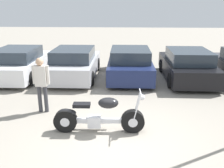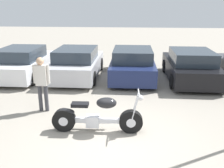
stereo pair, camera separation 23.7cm
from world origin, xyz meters
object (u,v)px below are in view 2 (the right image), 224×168
Objects in this scene: motorcycle at (96,117)px; parked_car_white at (24,63)px; parked_car_black at (190,66)px; person_standing at (42,80)px; parked_car_navy at (132,64)px; parked_car_silver at (77,63)px.

parked_car_white is (-4.03, 4.90, 0.22)m from motorcycle.
person_standing is at bearing -145.07° from parked_car_black.
person_standing reaches higher than parked_car_navy.
parked_car_white and parked_car_silver have the same top height.
person_standing is at bearing -94.16° from parked_car_silver.
person_standing is at bearing -125.36° from parked_car_navy.
motorcycle is 0.59× the size of parked_car_navy.
parked_car_navy is 1.00× the size of parked_car_black.
parked_car_black is (2.48, -0.23, 0.00)m from parked_car_navy.
parked_car_silver is 4.97m from parked_car_black.
parked_car_white is 1.00× the size of parked_car_navy.
motorcycle is 1.39× the size of person_standing.
parked_car_white is at bearing -178.07° from parked_car_navy.
parked_car_silver and parked_car_navy have the same top height.
parked_car_navy is (0.93, 5.07, 0.22)m from motorcycle.
parked_car_silver is 2.48m from parked_car_navy.
parked_car_white is at bearing 129.43° from motorcycle.
parked_car_white and parked_car_black have the same top height.
parked_car_black is (3.42, 4.84, 0.22)m from motorcycle.
parked_car_white is 4.97m from parked_car_navy.
parked_car_navy is at bearing 1.93° from parked_car_white.
parked_car_silver is at bearing 1.72° from parked_car_white.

